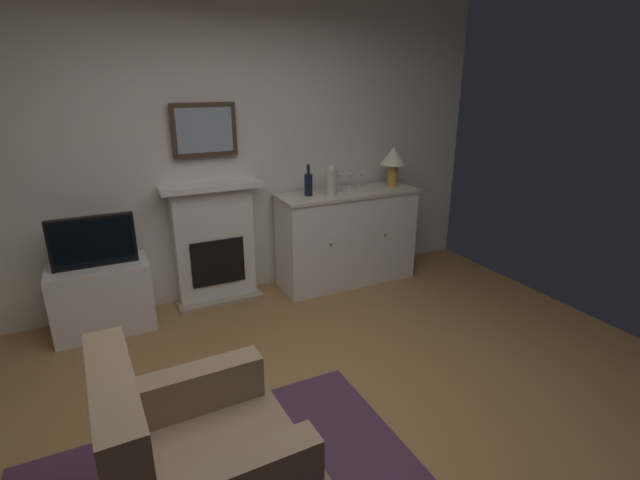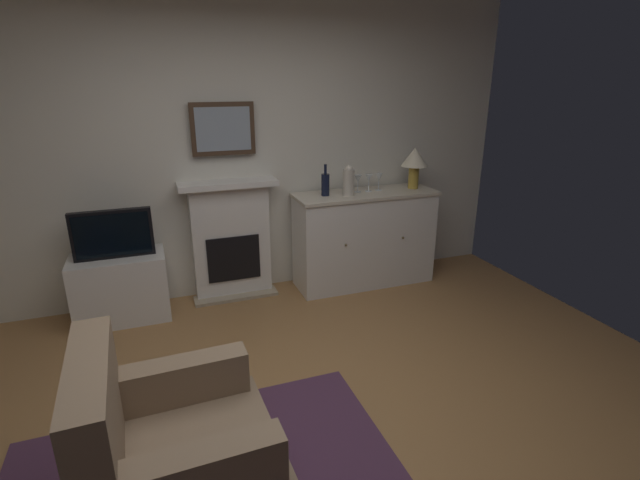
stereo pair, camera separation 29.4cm
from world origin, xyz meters
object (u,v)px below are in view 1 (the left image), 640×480
at_px(sideboard_cabinet, 347,237).
at_px(armchair, 195,465).
at_px(fireplace_unit, 214,243).
at_px(wine_glass_left, 340,179).
at_px(wine_glass_right, 360,177).
at_px(tv_cabinet, 102,297).
at_px(vase_decorative, 331,180).
at_px(table_lamp, 393,158).
at_px(tv_set, 93,242).
at_px(framed_picture, 204,130).
at_px(wine_bottle, 308,184).
at_px(wine_glass_center, 350,178).

height_order(sideboard_cabinet, armchair, sideboard_cabinet).
bearing_deg(fireplace_unit, wine_glass_left, -6.60).
bearing_deg(wine_glass_left, wine_glass_right, -0.80).
bearing_deg(tv_cabinet, armchair, -82.65).
distance_m(sideboard_cabinet, vase_decorative, 0.64).
relative_size(sideboard_cabinet, table_lamp, 3.45).
bearing_deg(fireplace_unit, tv_cabinet, -170.55).
relative_size(sideboard_cabinet, tv_cabinet, 1.84).
height_order(sideboard_cabinet, tv_set, tv_set).
relative_size(framed_picture, sideboard_cabinet, 0.40).
bearing_deg(wine_bottle, table_lamp, -1.09).
height_order(vase_decorative, tv_cabinet, vase_decorative).
relative_size(framed_picture, vase_decorative, 1.96).
distance_m(wine_glass_center, tv_cabinet, 2.42).
height_order(wine_bottle, wine_glass_center, wine_bottle).
relative_size(sideboard_cabinet, wine_glass_left, 8.37).
xyz_separation_m(tv_cabinet, tv_set, (0.00, -0.02, 0.48)).
bearing_deg(sideboard_cabinet, fireplace_unit, 172.09).
bearing_deg(armchair, fireplace_unit, 73.53).
distance_m(sideboard_cabinet, armchair, 2.93).
distance_m(sideboard_cabinet, wine_glass_right, 0.61).
relative_size(wine_glass_left, wine_glass_right, 1.00).
bearing_deg(armchair, vase_decorative, 50.17).
bearing_deg(tv_cabinet, sideboard_cabinet, -0.38).
xyz_separation_m(vase_decorative, armchair, (-1.77, -2.12, -0.69)).
bearing_deg(wine_glass_center, framed_picture, 171.69).
distance_m(wine_glass_left, vase_decorative, 0.16).
bearing_deg(tv_set, table_lamp, 0.17).
distance_m(table_lamp, armchair, 3.40).
height_order(wine_bottle, vase_decorative, wine_bottle).
xyz_separation_m(wine_glass_right, vase_decorative, (-0.36, -0.08, 0.02)).
xyz_separation_m(wine_glass_left, wine_glass_center, (0.11, -0.01, 0.00)).
height_order(sideboard_cabinet, vase_decorative, vase_decorative).
distance_m(wine_bottle, vase_decorative, 0.22).
bearing_deg(wine_glass_center, tv_set, -179.05).
relative_size(wine_bottle, wine_glass_left, 1.76).
height_order(fireplace_unit, wine_glass_right, fireplace_unit).
xyz_separation_m(table_lamp, wine_glass_left, (-0.58, 0.04, -0.16)).
distance_m(sideboard_cabinet, tv_set, 2.27).
xyz_separation_m(sideboard_cabinet, tv_cabinet, (-2.25, 0.02, -0.18)).
relative_size(wine_glass_right, tv_set, 0.27).
relative_size(sideboard_cabinet, armchair, 1.50).
relative_size(wine_glass_center, wine_glass_right, 1.00).
xyz_separation_m(wine_glass_left, tv_set, (-2.18, -0.05, -0.28)).
bearing_deg(wine_glass_right, wine_glass_left, 179.20).
distance_m(table_lamp, wine_glass_right, 0.40).
distance_m(wine_glass_right, armchair, 3.13).
bearing_deg(wine_glass_left, sideboard_cabinet, -28.95).
xyz_separation_m(sideboard_cabinet, wine_bottle, (-0.41, 0.02, 0.57)).
relative_size(wine_glass_right, vase_decorative, 0.59).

